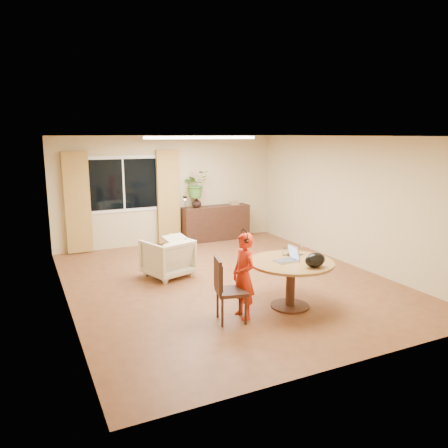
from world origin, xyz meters
name	(u,v)px	position (x,y,z in m)	size (l,w,h in m)	color
floor	(227,281)	(0.00, 0.00, 0.00)	(6.50, 6.50, 0.00)	brown
ceiling	(228,136)	(0.00, 0.00, 2.60)	(6.50, 6.50, 0.00)	white
wall_back	(169,190)	(0.00, 3.25, 1.30)	(5.50, 5.50, 0.00)	tan
wall_left	(63,225)	(-2.75, 0.00, 1.30)	(6.50, 6.50, 0.00)	tan
wall_right	(349,201)	(2.75, 0.00, 1.30)	(6.50, 6.50, 0.00)	tan
window	(124,184)	(-1.10, 3.23, 1.50)	(1.70, 0.03, 1.30)	white
curtain_left	(77,203)	(-2.15, 3.15, 1.15)	(0.55, 0.08, 2.25)	olive
curtain_right	(169,197)	(-0.05, 3.15, 1.15)	(0.55, 0.08, 2.25)	olive
ceiling_panel	(201,138)	(0.00, 1.20, 2.57)	(2.20, 0.35, 0.05)	white
dining_table	(291,271)	(0.35, -1.50, 0.58)	(1.30, 1.30, 0.74)	brown
dining_chair	(231,290)	(-0.70, -1.57, 0.47)	(0.45, 0.41, 0.94)	black
child	(244,276)	(-0.47, -1.52, 0.63)	(0.30, 0.46, 1.26)	red
laptop	(285,254)	(0.27, -1.46, 0.86)	(0.36, 0.24, 0.24)	#B7B7BC
tumbler	(285,252)	(0.45, -1.17, 0.80)	(0.08, 0.08, 0.12)	white
wine_glass	(301,249)	(0.70, -1.27, 0.84)	(0.07, 0.07, 0.20)	white
pot_lid	(293,254)	(0.58, -1.23, 0.75)	(0.21, 0.21, 0.03)	white
handbag	(315,260)	(0.48, -1.91, 0.85)	(0.33, 0.19, 0.22)	black
armchair	(168,258)	(-0.88, 0.75, 0.36)	(0.78, 0.80, 0.73)	beige
throw	(179,237)	(-0.66, 0.72, 0.74)	(0.45, 0.55, 0.03)	beige
sideboard	(216,223)	(1.13, 3.01, 0.43)	(1.73, 0.42, 0.86)	black
vase	(197,203)	(0.62, 3.01, 0.99)	(0.24, 0.24, 0.25)	black
bouquet	(196,184)	(0.60, 3.01, 1.44)	(0.59, 0.51, 0.66)	#2B5E23
book_stack	(234,203)	(1.65, 3.01, 0.91)	(0.22, 0.16, 0.09)	#8B6246
desk_lamp	(185,202)	(0.30, 2.96, 1.02)	(0.13, 0.13, 0.32)	black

